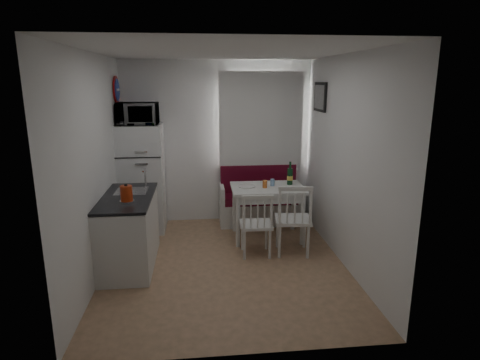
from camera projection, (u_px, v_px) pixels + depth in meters
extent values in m
cube|color=#8E6D4B|center=(225.00, 264.00, 5.12)|extent=(3.00, 3.50, 0.02)
cube|color=white|center=(223.00, 51.00, 4.49)|extent=(3.00, 3.50, 0.02)
cube|color=white|center=(217.00, 143.00, 6.50)|extent=(3.00, 0.02, 2.60)
cube|color=white|center=(240.00, 211.00, 3.12)|extent=(3.00, 0.02, 2.60)
cube|color=white|center=(96.00, 168.00, 4.65)|extent=(0.02, 3.50, 2.60)
cube|color=white|center=(345.00, 162.00, 4.96)|extent=(0.02, 3.50, 2.60)
cube|color=silver|center=(260.00, 122.00, 6.46)|extent=(1.22, 0.06, 1.47)
cube|color=white|center=(261.00, 120.00, 6.38)|extent=(1.35, 0.02, 1.50)
cube|color=silver|center=(129.00, 232.00, 5.04)|extent=(0.60, 1.30, 0.86)
cube|color=black|center=(127.00, 197.00, 4.93)|extent=(0.62, 1.32, 0.03)
cube|color=#99999E|center=(132.00, 194.00, 5.18)|extent=(0.40, 0.40, 0.10)
cylinder|color=silver|center=(145.00, 177.00, 5.33)|extent=(0.02, 0.02, 0.26)
cylinder|color=#1A369E|center=(117.00, 90.00, 5.85)|extent=(0.03, 0.40, 0.40)
cube|color=black|center=(320.00, 97.00, 5.84)|extent=(0.04, 0.52, 0.42)
cube|color=silver|center=(260.00, 212.00, 6.57)|extent=(1.31, 0.50, 0.36)
cube|color=#5A0A1E|center=(260.00, 198.00, 6.51)|extent=(1.25, 0.46, 0.12)
cube|color=#5A0A1E|center=(258.00, 179.00, 6.63)|extent=(1.25, 0.10, 0.46)
cube|color=silver|center=(268.00, 188.00, 5.82)|extent=(1.05, 0.75, 0.04)
cube|color=silver|center=(267.00, 194.00, 5.84)|extent=(0.95, 0.64, 0.13)
cylinder|color=silver|center=(267.00, 214.00, 5.91)|extent=(0.06, 0.06, 0.74)
cube|color=silver|center=(256.00, 225.00, 5.33)|extent=(0.42, 0.40, 0.04)
cube|color=silver|center=(258.00, 212.00, 5.10)|extent=(0.39, 0.05, 0.43)
cube|color=silver|center=(293.00, 220.00, 5.36)|extent=(0.51, 0.49, 0.04)
cube|color=silver|center=(297.00, 205.00, 5.11)|extent=(0.44, 0.10, 0.48)
cube|color=white|center=(142.00, 178.00, 6.15)|extent=(0.66, 0.66, 1.65)
imported|color=white|center=(138.00, 114.00, 5.87)|extent=(0.59, 0.40, 0.32)
cylinder|color=#BA300E|center=(126.00, 194.00, 4.64)|extent=(0.17, 0.17, 0.22)
cylinder|color=#C45F20|center=(265.00, 184.00, 5.75)|extent=(0.07, 0.07, 0.11)
cylinder|color=#7EA8D7|center=(272.00, 182.00, 5.86)|extent=(0.06, 0.06, 0.10)
cylinder|color=white|center=(247.00, 186.00, 5.80)|extent=(0.25, 0.25, 0.02)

